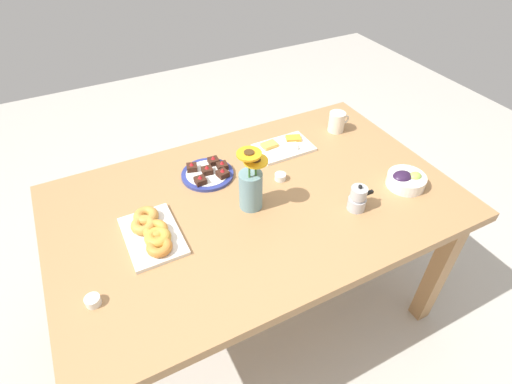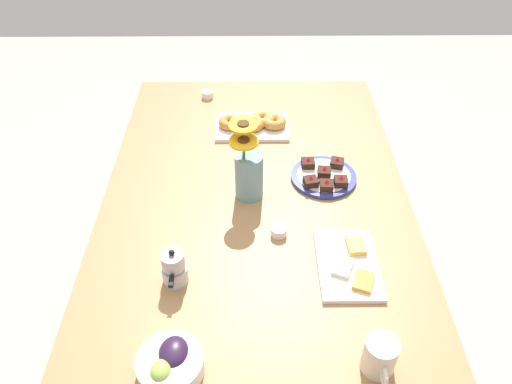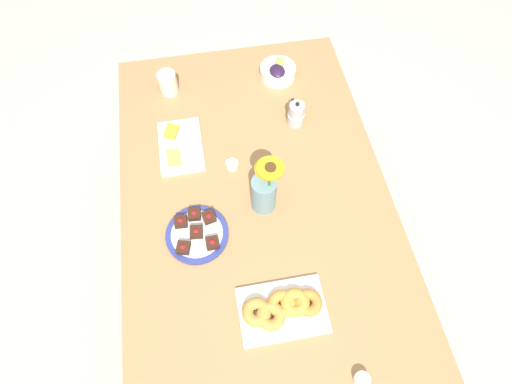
# 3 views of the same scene
# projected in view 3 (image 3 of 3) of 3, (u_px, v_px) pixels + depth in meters

# --- Properties ---
(ground_plane) EXTENTS (6.00, 6.00, 0.00)m
(ground_plane) POSITION_uv_depth(u_px,v_px,m) (256.00, 263.00, 2.14)
(ground_plane) COLOR #B7B2A8
(dining_table) EXTENTS (1.60, 1.00, 0.74)m
(dining_table) POSITION_uv_depth(u_px,v_px,m) (256.00, 208.00, 1.56)
(dining_table) COLOR #A87A4C
(dining_table) RESTS_ON ground_plane
(coffee_mug) EXTENTS (0.11, 0.08, 0.10)m
(coffee_mug) POSITION_uv_depth(u_px,v_px,m) (168.00, 82.00, 1.70)
(coffee_mug) COLOR silver
(coffee_mug) RESTS_ON dining_table
(grape_bowl) EXTENTS (0.16, 0.16, 0.07)m
(grape_bowl) POSITION_uv_depth(u_px,v_px,m) (278.00, 71.00, 1.76)
(grape_bowl) COLOR white
(grape_bowl) RESTS_ON dining_table
(cheese_platter) EXTENTS (0.26, 0.17, 0.03)m
(cheese_platter) POSITION_uv_depth(u_px,v_px,m) (180.00, 146.00, 1.59)
(cheese_platter) COLOR white
(cheese_platter) RESTS_ON dining_table
(croissant_platter) EXTENTS (0.19, 0.29, 0.05)m
(croissant_platter) POSITION_uv_depth(u_px,v_px,m) (282.00, 308.00, 1.27)
(croissant_platter) COLOR white
(croissant_platter) RESTS_ON dining_table
(jam_cup_honey) EXTENTS (0.05, 0.05, 0.03)m
(jam_cup_honey) POSITION_uv_depth(u_px,v_px,m) (362.00, 380.00, 1.17)
(jam_cup_honey) COLOR white
(jam_cup_honey) RESTS_ON dining_table
(jam_cup_berry) EXTENTS (0.05, 0.05, 0.03)m
(jam_cup_berry) POSITION_uv_depth(u_px,v_px,m) (232.00, 164.00, 1.54)
(jam_cup_berry) COLOR white
(jam_cup_berry) RESTS_ON dining_table
(dessert_plate) EXTENTS (0.22, 0.22, 0.05)m
(dessert_plate) POSITION_uv_depth(u_px,v_px,m) (197.00, 233.00, 1.40)
(dessert_plate) COLOR navy
(dessert_plate) RESTS_ON dining_table
(flower_vase) EXTENTS (0.12, 0.11, 0.27)m
(flower_vase) POSITION_uv_depth(u_px,v_px,m) (264.00, 191.00, 1.39)
(flower_vase) COLOR #6B939E
(flower_vase) RESTS_ON dining_table
(moka_pot) EXTENTS (0.11, 0.07, 0.12)m
(moka_pot) POSITION_uv_depth(u_px,v_px,m) (296.00, 114.00, 1.62)
(moka_pot) COLOR #B7B7BC
(moka_pot) RESTS_ON dining_table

